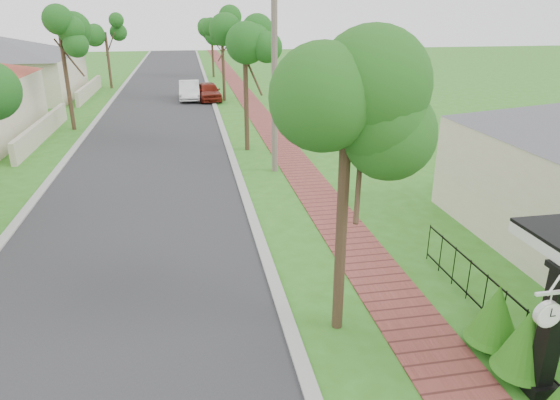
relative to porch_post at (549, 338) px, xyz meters
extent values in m
plane|color=#326C19|center=(-4.55, 1.00, -1.12)|extent=(160.00, 160.00, 0.00)
cube|color=#28282B|center=(-7.55, 21.00, -1.12)|extent=(7.00, 120.00, 0.02)
cube|color=#9E9E99|center=(-3.90, 21.00, -1.12)|extent=(0.30, 120.00, 0.10)
cube|color=#9E9E99|center=(-11.20, 21.00, -1.12)|extent=(0.30, 120.00, 0.10)
cube|color=brown|center=(-1.30, 21.00, -1.12)|extent=(1.50, 120.00, 0.03)
cube|color=black|center=(0.00, 0.00, 0.14)|extent=(0.30, 0.30, 2.52)
cube|color=black|center=(0.00, 0.00, -1.00)|extent=(0.48, 0.48, 0.24)
cube|color=black|center=(0.35, 1.00, -0.17)|extent=(0.03, 8.00, 0.03)
cube|color=black|center=(0.35, 1.00, -0.97)|extent=(0.03, 8.00, 0.03)
cylinder|color=black|center=(0.35, 0.33, -0.62)|extent=(0.02, 0.02, 1.00)
cylinder|color=black|center=(0.35, 1.00, -0.62)|extent=(0.02, 0.02, 1.00)
cylinder|color=black|center=(0.35, 1.67, -0.62)|extent=(0.02, 0.02, 1.00)
cylinder|color=black|center=(0.35, 2.33, -0.62)|extent=(0.02, 0.02, 1.00)
cylinder|color=black|center=(0.35, 3.00, -0.62)|extent=(0.02, 0.02, 1.00)
cylinder|color=black|center=(0.35, 3.67, -0.62)|extent=(0.02, 0.02, 1.00)
cylinder|color=black|center=(0.35, 4.33, -0.62)|extent=(0.02, 0.02, 1.00)
cylinder|color=black|center=(0.35, 5.00, -0.62)|extent=(0.02, 0.02, 1.00)
cylinder|color=#382619|center=(-3.05, 17.00, 1.15)|extent=(0.22, 0.22, 4.55)
sphere|color=#124412|center=(-3.05, 17.00, 3.56)|extent=(1.70, 1.70, 1.70)
cylinder|color=#382619|center=(-3.05, 31.00, 1.33)|extent=(0.22, 0.22, 4.90)
sphere|color=#124412|center=(-3.05, 31.00, 3.92)|extent=(1.70, 1.70, 1.70)
cylinder|color=#382619|center=(-3.05, 45.00, 0.98)|extent=(0.22, 0.22, 4.20)
sphere|color=#124412|center=(-3.05, 45.00, 3.20)|extent=(1.70, 1.70, 1.70)
cylinder|color=#382619|center=(-12.05, 23.00, 1.33)|extent=(0.22, 0.22, 4.90)
sphere|color=#124412|center=(-12.05, 23.00, 3.92)|extent=(1.70, 1.70, 1.70)
cylinder|color=#382619|center=(-12.05, 39.00, 1.15)|extent=(0.22, 0.22, 4.55)
sphere|color=#124412|center=(-12.05, 39.00, 3.56)|extent=(1.70, 1.70, 1.70)
sphere|color=#226714|center=(-0.10, 0.38, -0.81)|extent=(0.80, 0.80, 0.80)
cone|color=#226714|center=(-0.10, 0.38, -0.24)|extent=(0.91, 0.91, 1.14)
sphere|color=#226714|center=(-0.10, 1.29, -0.82)|extent=(0.82, 0.82, 0.82)
cone|color=#226714|center=(-0.10, 1.29, -0.28)|extent=(0.93, 0.93, 1.08)
cube|color=#BFB299|center=(-13.15, 21.00, -0.62)|extent=(0.25, 10.00, 1.00)
cube|color=#BFB299|center=(-13.15, 35.00, -0.62)|extent=(0.25, 10.00, 1.00)
imported|color=maroon|center=(-4.17, 31.24, -0.46)|extent=(1.88, 3.98, 1.32)
imported|color=white|center=(-5.55, 31.81, -0.44)|extent=(1.48, 4.14, 1.36)
cylinder|color=#382619|center=(-2.89, 2.50, 1.12)|extent=(0.22, 0.22, 4.49)
sphere|color=#25601C|center=(-2.89, 2.50, 3.50)|extent=(2.23, 2.23, 2.23)
cylinder|color=#706157|center=(-2.33, 13.45, 3.03)|extent=(0.24, 0.24, 8.29)
cube|color=white|center=(-0.42, -0.40, 1.17)|extent=(0.73, 0.05, 0.05)
cylinder|color=white|center=(-0.50, -0.40, 1.01)|extent=(0.02, 0.02, 0.31)
cylinder|color=white|center=(-0.50, -0.40, 0.80)|extent=(0.44, 0.10, 0.44)
cylinder|color=white|center=(-0.50, -0.45, 0.80)|extent=(0.37, 0.01, 0.37)
cylinder|color=white|center=(-0.50, -0.34, 0.80)|extent=(0.37, 0.01, 0.37)
cube|color=black|center=(-0.50, -0.46, 0.87)|extent=(0.02, 0.01, 0.15)
cube|color=black|center=(-0.46, -0.46, 0.80)|extent=(0.09, 0.01, 0.02)
camera|label=1|loc=(-5.67, -6.03, 5.13)|focal=32.00mm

